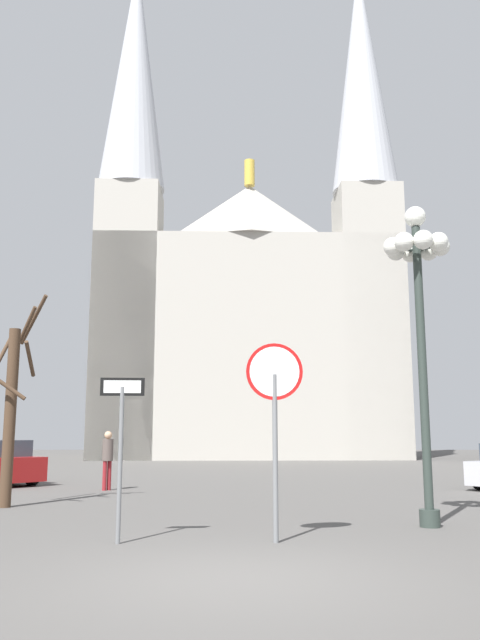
% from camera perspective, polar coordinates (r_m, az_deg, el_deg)
% --- Properties ---
extents(ground_plane, '(120.00, 120.00, 0.00)m').
position_cam_1_polar(ground_plane, '(7.85, -0.65, -21.80)').
color(ground_plane, '#514F4C').
extents(cathedral, '(20.73, 12.03, 36.53)m').
position_cam_1_polar(cathedral, '(45.86, 0.43, 1.37)').
color(cathedral, '#ADA89E').
rests_on(cathedral, ground).
extents(stop_sign, '(0.89, 0.08, 3.02)m').
position_cam_1_polar(stop_sign, '(10.18, 2.80, -6.87)').
color(stop_sign, slate).
rests_on(stop_sign, ground).
extents(one_way_arrow_sign, '(0.68, 0.08, 2.47)m').
position_cam_1_polar(one_way_arrow_sign, '(10.22, -10.67, -9.91)').
color(one_way_arrow_sign, slate).
rests_on(one_way_arrow_sign, ground).
extents(street_lamp, '(1.25, 1.25, 5.87)m').
position_cam_1_polar(street_lamp, '(12.57, 15.14, 2.79)').
color(street_lamp, '#2D3833').
rests_on(street_lamp, ground).
extents(bare_tree, '(1.26, 1.21, 4.85)m').
position_cam_1_polar(bare_tree, '(15.79, -19.69, -7.08)').
color(bare_tree, '#473323').
rests_on(bare_tree, ground).
extents(pedestrian_walking, '(0.32, 0.32, 1.68)m').
position_cam_1_polar(pedestrian_walking, '(19.70, -11.81, -11.47)').
color(pedestrian_walking, maroon).
rests_on(pedestrian_walking, ground).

